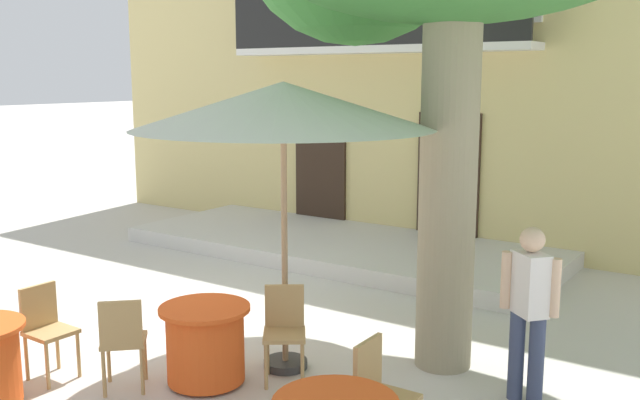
{
  "coord_description": "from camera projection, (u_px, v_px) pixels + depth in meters",
  "views": [
    {
      "loc": [
        6.02,
        -5.98,
        2.9
      ],
      "look_at": [
        0.84,
        1.56,
        1.3
      ],
      "focal_mm": 39.87,
      "sensor_mm": 36.0,
      "label": 1
    }
  ],
  "objects": [
    {
      "name": "ground_plane",
      "position": [
        192.0,
        316.0,
        8.71
      ],
      "size": [
        120.0,
        120.0,
        0.0
      ],
      "primitive_type": "plane",
      "color": "beige"
    },
    {
      "name": "building_facade",
      "position": [
        434.0,
        32.0,
        13.84
      ],
      "size": [
        13.0,
        5.09,
        7.5
      ],
      "color": "#DBC67F",
      "rests_on": "ground"
    },
    {
      "name": "entrance_step_platform",
      "position": [
        339.0,
        246.0,
        11.73
      ],
      "size": [
        7.15,
        2.76,
        0.25
      ],
      "primitive_type": "cube",
      "color": "silver",
      "rests_on": "ground"
    },
    {
      "name": "cafe_table_near_tree",
      "position": [
        206.0,
        344.0,
        6.74
      ],
      "size": [
        0.86,
        0.86,
        0.76
      ],
      "color": "#EA561E",
      "rests_on": "ground"
    },
    {
      "name": "cafe_chair_near_tree_0",
      "position": [
        284.0,
        326.0,
        6.82
      ],
      "size": [
        0.56,
        0.56,
        0.91
      ],
      "color": "tan",
      "rests_on": "ground"
    },
    {
      "name": "cafe_chair_near_tree_1",
      "position": [
        123.0,
        337.0,
        6.53
      ],
      "size": [
        0.57,
        0.57,
        0.91
      ],
      "color": "tan",
      "rests_on": "ground"
    },
    {
      "name": "cafe_chair_middle_0",
      "position": [
        379.0,
        390.0,
        5.43
      ],
      "size": [
        0.41,
        0.41,
        0.91
      ],
      "color": "tan",
      "rests_on": "ground"
    },
    {
      "name": "cafe_chair_front_0",
      "position": [
        46.0,
        325.0,
        6.86
      ],
      "size": [
        0.41,
        0.41,
        0.91
      ],
      "color": "tan",
      "rests_on": "ground"
    },
    {
      "name": "cafe_umbrella",
      "position": [
        283.0,
        107.0,
        6.71
      ],
      "size": [
        2.9,
        2.9,
        2.85
      ],
      "color": "#997A56",
      "rests_on": "ground"
    },
    {
      "name": "pedestrian_near_entrance",
      "position": [
        529.0,
        305.0,
        6.28
      ],
      "size": [
        0.53,
        0.39,
        1.61
      ],
      "color": "#384260",
      "rests_on": "ground"
    }
  ]
}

